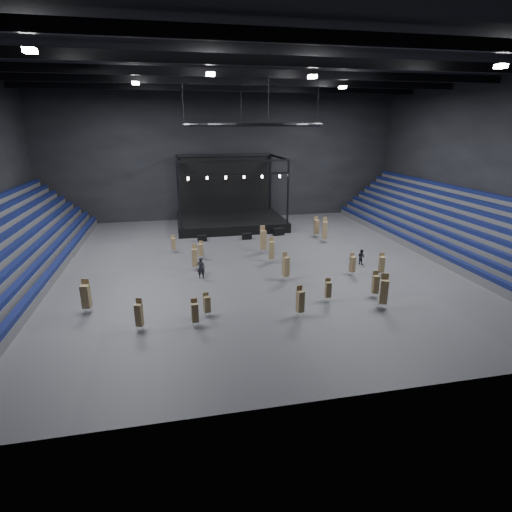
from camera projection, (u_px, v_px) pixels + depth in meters
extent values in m
plane|color=#414143|center=(253.00, 263.00, 39.42)|extent=(50.00, 50.00, 0.00)
cube|color=black|center=(252.00, 63.00, 33.82)|extent=(50.00, 42.00, 0.20)
cube|color=black|center=(224.00, 155.00, 56.16)|extent=(50.00, 0.20, 18.00)
cube|color=black|center=(348.00, 222.00, 17.07)|extent=(50.00, 0.20, 18.00)
cube|color=black|center=(488.00, 166.00, 41.43)|extent=(0.20, 42.00, 18.00)
cube|color=#4C4C4F|center=(15.00, 275.00, 35.18)|extent=(7.20, 40.00, 0.75)
cube|color=#0B0E34|center=(54.00, 267.00, 35.63)|extent=(0.59, 40.00, 0.40)
cube|color=#4C4C4F|center=(9.00, 272.00, 34.98)|extent=(6.30, 40.00, 1.50)
cube|color=#0B0E34|center=(42.00, 259.00, 35.23)|extent=(0.59, 40.00, 0.40)
cube|color=#4C4C4F|center=(3.00, 268.00, 34.78)|extent=(5.40, 40.00, 2.25)
cube|color=#0B0E34|center=(30.00, 252.00, 34.82)|extent=(0.59, 40.00, 0.40)
cube|color=#0B0E34|center=(17.00, 244.00, 34.42)|extent=(0.59, 40.00, 0.40)
cube|color=#0B0E34|center=(4.00, 236.00, 34.01)|extent=(0.59, 40.00, 0.40)
cube|color=#4C4C4F|center=(445.00, 247.00, 43.42)|extent=(7.20, 40.00, 0.75)
cube|color=#0B0E34|center=(419.00, 244.00, 42.61)|extent=(0.59, 40.00, 0.40)
cube|color=#4C4C4F|center=(450.00, 243.00, 43.39)|extent=(6.30, 40.00, 1.50)
cube|color=#0B0E34|center=(428.00, 236.00, 42.55)|extent=(0.59, 40.00, 0.40)
cube|color=#4C4C4F|center=(454.00, 240.00, 43.36)|extent=(5.40, 40.00, 2.25)
cube|color=#0B0E34|center=(436.00, 229.00, 42.49)|extent=(0.59, 40.00, 0.40)
cube|color=#4C4C4F|center=(458.00, 236.00, 43.33)|extent=(4.50, 40.00, 3.00)
cube|color=#0B0E34|center=(445.00, 222.00, 42.42)|extent=(0.59, 40.00, 0.40)
cube|color=#4C4C4F|center=(462.00, 233.00, 43.30)|extent=(3.60, 40.00, 3.75)
cube|color=#0B0E34|center=(453.00, 215.00, 42.36)|extent=(0.59, 40.00, 0.40)
cube|color=#4C4C4F|center=(466.00, 229.00, 43.27)|extent=(2.70, 40.00, 4.50)
cube|color=#0B0E34|center=(462.00, 207.00, 42.30)|extent=(0.59, 40.00, 0.40)
cube|color=#4C4C4F|center=(471.00, 226.00, 43.24)|extent=(1.80, 40.00, 5.25)
cube|color=#0B0E34|center=(470.00, 200.00, 42.24)|extent=(0.59, 40.00, 0.40)
cube|color=#4C4C4F|center=(475.00, 222.00, 43.21)|extent=(0.90, 40.00, 6.00)
cube|color=#0B0E34|center=(479.00, 193.00, 42.18)|extent=(0.59, 40.00, 0.40)
cube|color=black|center=(231.00, 222.00, 53.65)|extent=(14.00, 10.00, 1.20)
cube|color=black|center=(225.00, 183.00, 56.69)|extent=(13.30, 0.30, 8.00)
cylinder|color=black|center=(180.00, 196.00, 46.70)|extent=(0.24, 0.24, 7.80)
cylinder|color=black|center=(178.00, 185.00, 55.27)|extent=(0.24, 0.24, 7.80)
cylinder|color=black|center=(288.00, 192.00, 49.24)|extent=(0.24, 0.24, 7.80)
cylinder|color=black|center=(270.00, 182.00, 57.81)|extent=(0.24, 0.24, 7.80)
cube|color=black|center=(235.00, 161.00, 46.76)|extent=(13.40, 0.25, 0.25)
cube|color=black|center=(225.00, 155.00, 55.32)|extent=(13.40, 0.25, 0.25)
cube|color=black|center=(235.00, 174.00, 47.23)|extent=(13.40, 0.20, 0.20)
cylinder|color=white|center=(188.00, 179.00, 46.29)|extent=(0.24, 0.24, 0.35)
cylinder|color=white|center=(207.00, 178.00, 46.72)|extent=(0.24, 0.24, 0.35)
cylinder|color=white|center=(226.00, 178.00, 47.14)|extent=(0.24, 0.24, 0.35)
cylinder|color=white|center=(244.00, 177.00, 47.56)|extent=(0.24, 0.24, 0.35)
cylinder|color=white|center=(262.00, 177.00, 47.99)|extent=(0.24, 0.24, 0.35)
cylinder|color=white|center=(280.00, 176.00, 48.41)|extent=(0.24, 0.24, 0.35)
torus|color=black|center=(253.00, 125.00, 35.37)|extent=(12.30, 12.30, 0.30)
cylinder|color=black|center=(318.00, 96.00, 35.75)|extent=(0.04, 0.04, 5.00)
cylinder|color=black|center=(241.00, 99.00, 40.18)|extent=(0.04, 0.04, 5.00)
cylinder|color=black|center=(182.00, 94.00, 33.44)|extent=(0.04, 0.04, 5.00)
cylinder|color=black|center=(269.00, 89.00, 29.01)|extent=(0.04, 0.04, 5.00)
cube|color=black|center=(310.00, 37.00, 20.10)|extent=(49.00, 0.35, 0.70)
cube|color=black|center=(272.00, 61.00, 27.55)|extent=(49.00, 0.35, 0.70)
cube|color=black|center=(253.00, 73.00, 34.06)|extent=(49.00, 0.35, 0.70)
cube|color=black|center=(239.00, 82.00, 40.58)|extent=(49.00, 0.35, 0.70)
cube|color=black|center=(228.00, 88.00, 48.03)|extent=(49.00, 0.35, 0.70)
cube|color=white|center=(30.00, 50.00, 20.39)|extent=(0.60, 0.60, 0.25)
cube|color=white|center=(501.00, 66.00, 25.78)|extent=(0.60, 0.60, 0.25)
cube|color=white|center=(136.00, 83.00, 36.05)|extent=(0.60, 0.60, 0.25)
cube|color=white|center=(343.00, 87.00, 39.90)|extent=(0.60, 0.60, 0.25)
cube|color=white|center=(210.00, 74.00, 29.76)|extent=(0.60, 0.60, 0.25)
cube|color=white|center=(312.00, 77.00, 31.30)|extent=(0.60, 0.60, 0.25)
cube|color=black|center=(202.00, 238.00, 46.86)|extent=(1.10, 0.61, 0.71)
cube|color=black|center=(247.00, 236.00, 47.67)|extent=(1.14, 0.63, 0.74)
cube|color=black|center=(279.00, 232.00, 49.43)|extent=(1.41, 0.88, 0.88)
cylinder|color=silver|center=(193.00, 325.00, 26.77)|extent=(0.03, 0.03, 0.37)
cylinder|color=silver|center=(193.00, 323.00, 27.10)|extent=(0.03, 0.03, 0.37)
cylinder|color=silver|center=(198.00, 325.00, 26.84)|extent=(0.03, 0.03, 0.37)
cylinder|color=silver|center=(198.00, 322.00, 27.16)|extent=(0.03, 0.03, 0.37)
cube|color=#967E53|center=(195.00, 313.00, 26.70)|extent=(0.49, 0.49, 1.32)
cube|color=#967E53|center=(194.00, 303.00, 26.68)|extent=(0.43, 0.10, 0.73)
cylinder|color=silver|center=(326.00, 300.00, 30.67)|extent=(0.03, 0.03, 0.36)
cylinder|color=silver|center=(325.00, 298.00, 30.98)|extent=(0.03, 0.03, 0.36)
cylinder|color=silver|center=(330.00, 300.00, 30.74)|extent=(0.03, 0.03, 0.36)
cylinder|color=silver|center=(329.00, 298.00, 31.05)|extent=(0.03, 0.03, 0.36)
cube|color=#967E53|center=(328.00, 290.00, 30.61)|extent=(0.46, 0.46, 1.22)
cube|color=#967E53|center=(328.00, 282.00, 30.61)|extent=(0.41, 0.09, 0.67)
cylinder|color=silver|center=(270.00, 261.00, 39.41)|extent=(0.03, 0.03, 0.41)
cylinder|color=silver|center=(269.00, 260.00, 39.78)|extent=(0.03, 0.03, 0.41)
cylinder|color=silver|center=(274.00, 261.00, 39.49)|extent=(0.03, 0.03, 0.41)
cylinder|color=silver|center=(273.00, 260.00, 39.85)|extent=(0.03, 0.03, 0.41)
cube|color=#967E53|center=(271.00, 250.00, 39.30)|extent=(0.53, 0.53, 1.73)
cube|color=#967E53|center=(271.00, 242.00, 39.24)|extent=(0.48, 0.10, 0.95)
cylinder|color=silver|center=(323.00, 241.00, 46.27)|extent=(0.03, 0.03, 0.43)
cylinder|color=silver|center=(322.00, 240.00, 46.65)|extent=(0.03, 0.03, 0.43)
cylinder|color=silver|center=(326.00, 241.00, 46.35)|extent=(0.03, 0.03, 0.43)
cylinder|color=silver|center=(325.00, 240.00, 46.73)|extent=(0.03, 0.03, 0.43)
cube|color=#967E53|center=(325.00, 230.00, 46.12)|extent=(0.64, 0.64, 2.00)
cube|color=#967E53|center=(325.00, 222.00, 46.03)|extent=(0.50, 0.20, 1.10)
cylinder|color=silver|center=(373.00, 296.00, 31.36)|extent=(0.03, 0.03, 0.38)
cylinder|color=silver|center=(371.00, 294.00, 31.70)|extent=(0.03, 0.03, 0.38)
cylinder|color=silver|center=(378.00, 296.00, 31.43)|extent=(0.03, 0.03, 0.38)
cylinder|color=silver|center=(375.00, 294.00, 31.77)|extent=(0.03, 0.03, 0.38)
cube|color=#967E53|center=(376.00, 284.00, 31.28)|extent=(0.51, 0.51, 1.44)
cube|color=#967E53|center=(375.00, 275.00, 31.26)|extent=(0.44, 0.11, 0.79)
cylinder|color=silver|center=(200.00, 258.00, 40.51)|extent=(0.03, 0.03, 0.36)
cylinder|color=silver|center=(199.00, 257.00, 40.83)|extent=(0.03, 0.03, 0.36)
cylinder|color=silver|center=(203.00, 257.00, 40.58)|extent=(0.03, 0.03, 0.36)
cylinder|color=silver|center=(203.00, 256.00, 40.89)|extent=(0.03, 0.03, 0.36)
cube|color=#967E53|center=(201.00, 250.00, 40.46)|extent=(0.54, 0.54, 1.22)
cube|color=#967E53|center=(201.00, 244.00, 40.45)|extent=(0.41, 0.18, 0.67)
cylinder|color=silver|center=(84.00, 312.00, 28.63)|extent=(0.03, 0.03, 0.46)
cylinder|color=silver|center=(85.00, 309.00, 29.03)|extent=(0.03, 0.03, 0.46)
cylinder|color=silver|center=(90.00, 311.00, 28.71)|extent=(0.03, 0.03, 0.46)
cylinder|color=silver|center=(92.00, 309.00, 29.12)|extent=(0.03, 0.03, 0.46)
cube|color=#967E53|center=(86.00, 296.00, 28.54)|extent=(0.64, 0.64, 1.71)
cube|color=#967E53|center=(86.00, 285.00, 28.50)|extent=(0.53, 0.16, 0.94)
cylinder|color=silver|center=(381.00, 307.00, 29.36)|extent=(0.03, 0.03, 0.45)
cylinder|color=silver|center=(378.00, 305.00, 29.76)|extent=(0.03, 0.03, 0.45)
cylinder|color=silver|center=(387.00, 307.00, 29.44)|extent=(0.03, 0.03, 0.45)
cylinder|color=silver|center=(384.00, 304.00, 29.85)|extent=(0.03, 0.03, 0.45)
cube|color=#967E53|center=(384.00, 292.00, 29.25)|extent=(0.72, 0.72, 1.81)
cube|color=#967E53|center=(385.00, 280.00, 29.20)|extent=(0.50, 0.28, 1.00)
cylinder|color=silver|center=(193.00, 269.00, 37.31)|extent=(0.03, 0.03, 0.38)
cylinder|color=silver|center=(193.00, 268.00, 37.65)|extent=(0.03, 0.03, 0.38)
cylinder|color=silver|center=(197.00, 269.00, 37.38)|extent=(0.03, 0.03, 0.38)
cylinder|color=silver|center=(197.00, 267.00, 37.72)|extent=(0.03, 0.03, 0.38)
cube|color=#967E53|center=(195.00, 258.00, 37.19)|extent=(0.54, 0.54, 1.70)
cube|color=#967E53|center=(195.00, 249.00, 37.13)|extent=(0.44, 0.14, 0.93)
cylinder|color=silver|center=(284.00, 279.00, 34.80)|extent=(0.03, 0.03, 0.40)
cylinder|color=silver|center=(283.00, 277.00, 35.15)|extent=(0.03, 0.03, 0.40)
cylinder|color=silver|center=(288.00, 279.00, 34.87)|extent=(0.03, 0.03, 0.40)
cylinder|color=silver|center=(287.00, 277.00, 35.23)|extent=(0.03, 0.03, 0.40)
cube|color=#967E53|center=(286.00, 267.00, 34.68)|extent=(0.62, 0.62, 1.73)
cube|color=#967E53|center=(285.00, 257.00, 34.59)|extent=(0.46, 0.22, 0.95)
cylinder|color=silver|center=(315.00, 236.00, 48.39)|extent=(0.03, 0.03, 0.42)
cylinder|color=silver|center=(314.00, 235.00, 48.76)|extent=(0.03, 0.03, 0.42)
cylinder|color=silver|center=(318.00, 236.00, 48.47)|extent=(0.03, 0.03, 0.42)
cylinder|color=silver|center=(317.00, 235.00, 48.84)|extent=(0.03, 0.03, 0.42)
cube|color=#967E53|center=(316.00, 227.00, 48.28)|extent=(0.59, 0.59, 1.72)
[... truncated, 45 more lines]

